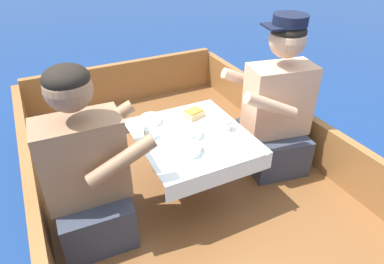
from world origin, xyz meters
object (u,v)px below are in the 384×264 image
person_starboard (276,110)px  sandwich (194,113)px  coffee_cup_port (150,133)px  coffee_cup_starboard (226,124)px  person_port (87,173)px

person_starboard → sandwich: (-0.51, 0.16, 0.02)m
sandwich → coffee_cup_port: bearing=-164.2°
coffee_cup_port → coffee_cup_starboard: coffee_cup_starboard is taller
person_port → coffee_cup_port: 0.41m
person_port → person_starboard: 1.22m
person_starboard → coffee_cup_port: bearing=6.1°
person_port → person_starboard: size_ratio=0.94×
person_port → coffee_cup_starboard: 0.82m
sandwich → coffee_cup_starboard: coffee_cup_starboard is taller
person_starboard → sandwich: 0.54m
sandwich → coffee_cup_port: (-0.32, -0.09, -0.00)m
coffee_cup_port → person_starboard: bearing=-4.6°
person_starboard → person_port: bearing=13.8°
sandwich → coffee_cup_starboard: 0.23m
coffee_cup_port → coffee_cup_starboard: size_ratio=0.99×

